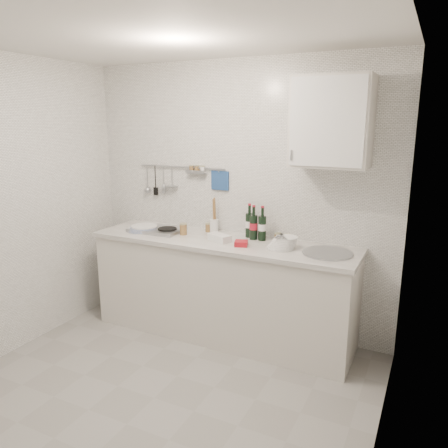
{
  "coord_description": "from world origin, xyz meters",
  "views": [
    {
      "loc": [
        1.69,
        -2.27,
        1.96
      ],
      "look_at": [
        0.12,
        0.9,
        1.12
      ],
      "focal_mm": 35.0,
      "sensor_mm": 36.0,
      "label": 1
    }
  ],
  "objects_px": {
    "wall_cabinet": "(332,122)",
    "plate_stack_sink": "(283,243)",
    "wine_bottles": "(255,222)",
    "utensil_crock": "(214,224)",
    "plate_stack_hob": "(143,228)"
  },
  "relations": [
    {
      "from": "plate_stack_hob",
      "to": "wine_bottles",
      "type": "bearing_deg",
      "value": 10.9
    },
    {
      "from": "plate_stack_hob",
      "to": "wine_bottles",
      "type": "height_order",
      "value": "wine_bottles"
    },
    {
      "from": "wine_bottles",
      "to": "utensil_crock",
      "type": "xyz_separation_m",
      "value": [
        -0.44,
        0.05,
        -0.07
      ]
    },
    {
      "from": "wine_bottles",
      "to": "wall_cabinet",
      "type": "bearing_deg",
      "value": -3.77
    },
    {
      "from": "wall_cabinet",
      "to": "plate_stack_sink",
      "type": "relative_size",
      "value": 2.84
    },
    {
      "from": "wine_bottles",
      "to": "utensil_crock",
      "type": "distance_m",
      "value": 0.45
    },
    {
      "from": "wall_cabinet",
      "to": "plate_stack_hob",
      "type": "xyz_separation_m",
      "value": [
        -1.73,
        -0.17,
        -1.0
      ]
    },
    {
      "from": "plate_stack_sink",
      "to": "utensil_crock",
      "type": "height_order",
      "value": "utensil_crock"
    },
    {
      "from": "utensil_crock",
      "to": "wine_bottles",
      "type": "bearing_deg",
      "value": -6.49
    },
    {
      "from": "plate_stack_sink",
      "to": "wine_bottles",
      "type": "xyz_separation_m",
      "value": [
        -0.33,
        0.17,
        0.11
      ]
    },
    {
      "from": "wall_cabinet",
      "to": "utensil_crock",
      "type": "relative_size",
      "value": 2.05
    },
    {
      "from": "wall_cabinet",
      "to": "plate_stack_hob",
      "type": "bearing_deg",
      "value": -174.53
    },
    {
      "from": "wall_cabinet",
      "to": "plate_stack_sink",
      "type": "xyz_separation_m",
      "value": [
        -0.32,
        -0.13,
        -0.98
      ]
    },
    {
      "from": "wall_cabinet",
      "to": "utensil_crock",
      "type": "height_order",
      "value": "wall_cabinet"
    },
    {
      "from": "wine_bottles",
      "to": "utensil_crock",
      "type": "height_order",
      "value": "utensil_crock"
    }
  ]
}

